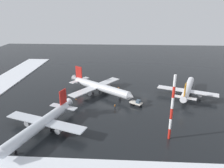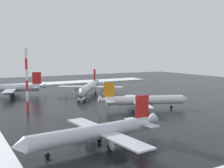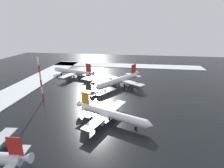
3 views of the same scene
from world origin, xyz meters
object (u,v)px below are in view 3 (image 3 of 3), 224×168
object	(u,v)px
ground_crew_mid_apron	(116,90)
antenna_mast	(41,80)
pushback_tug	(94,93)
airplane_distant_tail	(73,72)
ground_crew_beside_wing	(92,88)
traffic_cone_mid_line	(110,80)
ground_crew_by_nose_gear	(126,90)
airplane_parked_portside	(111,114)
airplane_foreground_jet	(119,80)
traffic_cone_near_nose	(134,91)

from	to	relation	value
ground_crew_mid_apron	antenna_mast	xyz separation A→B (m)	(14.11, -30.26, 8.48)
pushback_tug	airplane_distant_tail	bearing A→B (deg)	-111.83
ground_crew_beside_wing	antenna_mast	world-z (taller)	antenna_mast
ground_crew_beside_wing	antenna_mast	xyz separation A→B (m)	(16.04, -17.98, 8.48)
airplane_distant_tail	traffic_cone_mid_line	bearing A→B (deg)	-172.33
ground_crew_by_nose_gear	antenna_mast	world-z (taller)	antenna_mast
airplane_distant_tail	antenna_mast	size ratio (longest dim) A/B	1.64
airplane_distant_tail	ground_crew_by_nose_gear	size ratio (longest dim) A/B	18.09
airplane_parked_portside	ground_crew_mid_apron	bearing A→B (deg)	115.28
airplane_parked_portside	traffic_cone_mid_line	size ratio (longest dim) A/B	50.20
airplane_foreground_jet	antenna_mast	bearing A→B (deg)	-17.67
traffic_cone_near_nose	airplane_distant_tail	bearing A→B (deg)	-118.65
airplane_foreground_jet	ground_crew_beside_wing	size ratio (longest dim) A/B	16.78
traffic_cone_near_nose	ground_crew_by_nose_gear	bearing A→B (deg)	-83.83
airplane_foreground_jet	traffic_cone_near_nose	bearing A→B (deg)	82.92
airplane_parked_portside	airplane_distant_tail	size ratio (longest dim) A/B	0.89
ground_crew_beside_wing	ground_crew_mid_apron	distance (m)	12.43
airplane_foreground_jet	airplane_distant_tail	world-z (taller)	airplane_foreground_jet
ground_crew_mid_apron	traffic_cone_near_nose	xyz separation A→B (m)	(-1.44, 8.94, -0.70)
ground_crew_by_nose_gear	airplane_distant_tail	bearing A→B (deg)	-8.16
airplane_distant_tail	traffic_cone_near_nose	xyz separation A→B (m)	(21.18, 38.76, -2.85)
ground_crew_beside_wing	ground_crew_mid_apron	xyz separation A→B (m)	(1.93, 12.28, 0.00)
airplane_parked_portside	ground_crew_mid_apron	world-z (taller)	airplane_parked_portside
pushback_tug	ground_crew_beside_wing	bearing A→B (deg)	-128.13
traffic_cone_mid_line	airplane_foreground_jet	bearing A→B (deg)	34.84
ground_crew_mid_apron	traffic_cone_near_nose	bearing A→B (deg)	35.75
ground_crew_mid_apron	airplane_distant_tail	bearing A→B (deg)	169.43
ground_crew_mid_apron	antenna_mast	distance (m)	34.45
antenna_mast	traffic_cone_mid_line	bearing A→B (deg)	141.90
traffic_cone_mid_line	airplane_distant_tail	bearing A→B (deg)	-101.24
airplane_parked_portside	ground_crew_by_nose_gear	size ratio (longest dim) A/B	16.15
airplane_distant_tail	ground_crew_by_nose_gear	distance (m)	41.15
airplane_foreground_jet	pushback_tug	world-z (taller)	airplane_foreground_jet
airplane_distant_tail	antenna_mast	bearing A→B (deg)	108.23
ground_crew_beside_wing	ground_crew_mid_apron	bearing A→B (deg)	-170.32
traffic_cone_near_nose	antenna_mast	bearing A→B (deg)	-68.36
airplane_distant_tail	airplane_parked_portside	bearing A→B (deg)	141.14
ground_crew_beside_wing	antenna_mast	bearing A→B (deg)	60.37
airplane_parked_portside	airplane_foreground_jet	bearing A→B (deg)	113.08
airplane_distant_tail	pushback_tug	distance (m)	35.13
airplane_parked_portside	traffic_cone_mid_line	world-z (taller)	airplane_parked_portside
traffic_cone_near_nose	ground_crew_beside_wing	bearing A→B (deg)	-91.34
traffic_cone_near_nose	pushback_tug	bearing A→B (deg)	-68.04
ground_crew_by_nose_gear	traffic_cone_mid_line	xyz separation A→B (m)	(-16.71, -10.42, -0.70)
ground_crew_mid_apron	traffic_cone_mid_line	world-z (taller)	ground_crew_mid_apron
airplane_distant_tail	airplane_foreground_jet	bearing A→B (deg)	174.90
traffic_cone_near_nose	traffic_cone_mid_line	bearing A→B (deg)	-138.90
pushback_tug	traffic_cone_mid_line	world-z (taller)	pushback_tug
traffic_cone_mid_line	ground_crew_beside_wing	bearing A→B (deg)	-23.87
pushback_tug	antenna_mast	distance (m)	23.70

